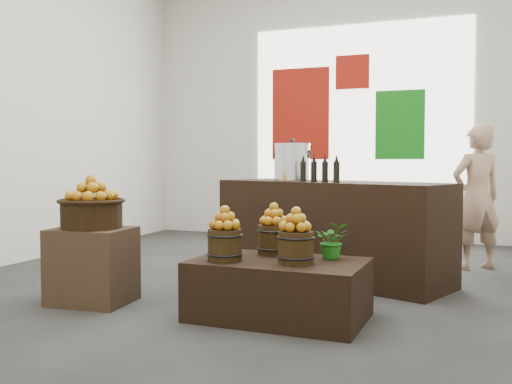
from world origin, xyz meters
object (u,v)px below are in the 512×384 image
(wicker_basket, at_px, (92,215))
(display_table, at_px, (279,289))
(stock_pot_left, at_px, (292,163))
(crate, at_px, (92,266))
(shopper, at_px, (477,197))
(counter, at_px, (330,230))

(wicker_basket, distance_m, display_table, 1.66)
(display_table, distance_m, stock_pot_left, 2.02)
(crate, distance_m, display_table, 1.59)
(shopper, bearing_deg, crate, 8.53)
(shopper, bearing_deg, counter, 3.37)
(wicker_basket, bearing_deg, display_table, 3.09)
(wicker_basket, bearing_deg, crate, 0.00)
(stock_pot_left, height_order, shopper, shopper)
(crate, xyz_separation_m, wicker_basket, (0.00, 0.00, 0.42))
(wicker_basket, distance_m, shopper, 4.01)
(counter, xyz_separation_m, shopper, (1.37, 1.03, 0.30))
(crate, bearing_deg, display_table, 3.09)
(crate, height_order, counter, counter)
(crate, bearing_deg, wicker_basket, 0.00)
(crate, height_order, wicker_basket, wicker_basket)
(crate, height_order, display_table, crate)
(counter, xyz_separation_m, stock_pot_left, (-0.45, 0.18, 0.67))
(crate, height_order, stock_pot_left, stock_pot_left)
(stock_pot_left, bearing_deg, crate, -122.30)
(display_table, bearing_deg, wicker_basket, -175.00)
(stock_pot_left, bearing_deg, shopper, 25.05)
(display_table, xyz_separation_m, counter, (0.03, 1.57, 0.27))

